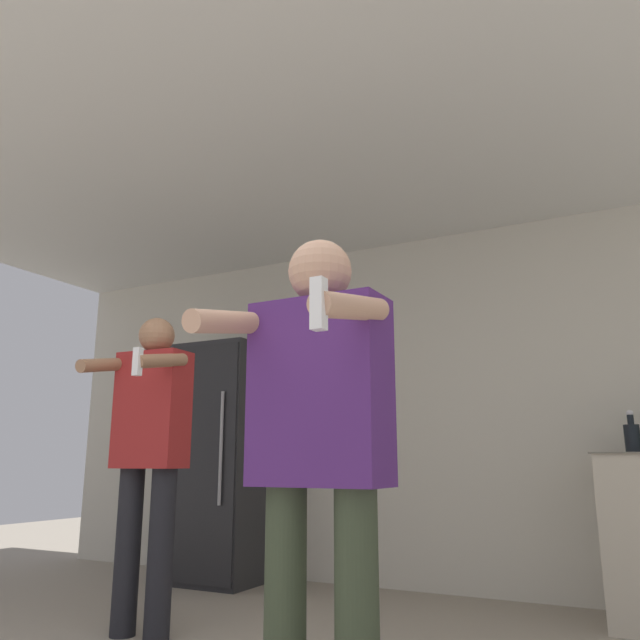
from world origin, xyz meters
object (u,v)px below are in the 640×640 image
Objects in this scene: person_woman_foreground at (319,439)px; person_man_side at (149,445)px; bottle_dark_rum at (632,436)px; refrigerator at (225,460)px.

person_man_side is (-1.47, 0.85, 0.02)m from person_woman_foreground.
person_woman_foreground is 0.97× the size of person_man_side.
person_man_side is at bearing 150.08° from person_woman_foreground.
refrigerator is at bearing 179.75° from bottle_dark_rum.
person_woman_foreground is 1.69m from person_man_side.
person_man_side reaches higher than person_woman_foreground.
bottle_dark_rum is 0.15× the size of person_woman_foreground.
person_man_side reaches higher than bottle_dark_rum.
refrigerator is 1.54m from person_man_side.
person_man_side is at bearing -148.52° from bottle_dark_rum.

